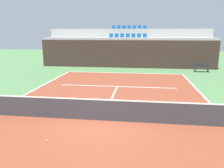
{
  "coord_description": "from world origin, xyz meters",
  "views": [
    {
      "loc": [
        1.7,
        -9.04,
        3.76
      ],
      "look_at": [
        0.21,
        2.0,
        1.2
      ],
      "focal_mm": 35.84,
      "sensor_mm": 36.0,
      "label": 1
    }
  ],
  "objects": [
    {
      "name": "ground_plane",
      "position": [
        0.0,
        0.0,
        0.0
      ],
      "size": [
        80.0,
        80.0,
        0.0
      ],
      "primitive_type": "plane",
      "color": "#477042"
    },
    {
      "name": "court_surface",
      "position": [
        0.0,
        0.0,
        0.01
      ],
      "size": [
        11.0,
        24.0,
        0.01
      ],
      "primitive_type": "cube",
      "color": "brown",
      "rests_on": "ground_plane"
    },
    {
      "name": "baseline_far",
      "position": [
        0.0,
        11.95,
        0.01
      ],
      "size": [
        11.0,
        0.1,
        0.0
      ],
      "primitive_type": "cube",
      "color": "white",
      "rests_on": "court_surface"
    },
    {
      "name": "service_line_far",
      "position": [
        0.0,
        6.4,
        0.01
      ],
      "size": [
        8.26,
        0.1,
        0.0
      ],
      "primitive_type": "cube",
      "color": "white",
      "rests_on": "court_surface"
    },
    {
      "name": "centre_service_line",
      "position": [
        0.0,
        3.2,
        0.01
      ],
      "size": [
        0.1,
        6.4,
        0.0
      ],
      "primitive_type": "cube",
      "color": "white",
      "rests_on": "court_surface"
    },
    {
      "name": "back_wall",
      "position": [
        0.0,
        15.36,
        1.49
      ],
      "size": [
        19.08,
        0.3,
        2.98
      ],
      "primitive_type": "cube",
      "color": "#33231E",
      "rests_on": "ground_plane"
    },
    {
      "name": "stands_tier_lower",
      "position": [
        0.0,
        16.71,
        1.62
      ],
      "size": [
        19.08,
        2.4,
        3.24
      ],
      "primitive_type": "cube",
      "color": "#9E9E99",
      "rests_on": "ground_plane"
    },
    {
      "name": "stands_tier_upper",
      "position": [
        0.0,
        19.11,
        2.11
      ],
      "size": [
        19.08,
        2.4,
        4.22
      ],
      "primitive_type": "cube",
      "color": "#9E9E99",
      "rests_on": "ground_plane"
    },
    {
      "name": "seating_row_lower",
      "position": [
        -0.0,
        16.81,
        3.37
      ],
      "size": [
        4.26,
        0.44,
        0.44
      ],
      "color": "#145193",
      "rests_on": "stands_tier_lower"
    },
    {
      "name": "seating_row_upper",
      "position": [
        -0.0,
        19.21,
        4.34
      ],
      "size": [
        4.26,
        0.44,
        0.44
      ],
      "color": "#145193",
      "rests_on": "stands_tier_upper"
    },
    {
      "name": "tennis_net",
      "position": [
        0.0,
        0.0,
        0.51
      ],
      "size": [
        11.08,
        0.08,
        1.07
      ],
      "color": "black",
      "rests_on": "court_surface"
    },
    {
      "name": "player_bench",
      "position": [
        7.48,
        13.56,
        0.51
      ],
      "size": [
        1.5,
        0.4,
        0.85
      ],
      "color": "#232328",
      "rests_on": "ground_plane"
    },
    {
      "name": "tennis_ball_1",
      "position": [
        -1.55,
        -2.17,
        0.04
      ],
      "size": [
        0.07,
        0.07,
        0.07
      ],
      "primitive_type": "sphere",
      "color": "#CCE033",
      "rests_on": "court_surface"
    }
  ]
}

